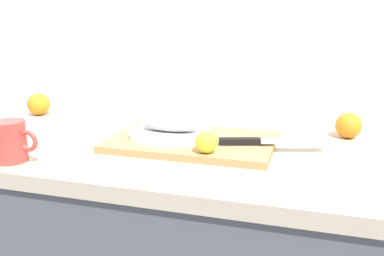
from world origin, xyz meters
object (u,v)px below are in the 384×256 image
at_px(chef_knife, 259,141).
at_px(orange_0, 38,104).
at_px(lemon_0, 206,142).
at_px(fish_fillet, 170,124).
at_px(white_plate, 170,133).
at_px(coffee_mug_0, 11,141).
at_px(cutting_board, 192,142).

height_order(chef_knife, orange_0, orange_0).
relative_size(chef_knife, orange_0, 3.55).
distance_m(lemon_0, orange_0, 0.78).
bearing_deg(fish_fillet, lemon_0, -41.21).
relative_size(white_plate, coffee_mug_0, 1.96).
bearing_deg(cutting_board, lemon_0, -57.91).
xyz_separation_m(coffee_mug_0, orange_0, (-0.25, 0.46, -0.01)).
xyz_separation_m(fish_fillet, lemon_0, (0.14, -0.12, -0.00)).
distance_m(cutting_board, orange_0, 0.68).
distance_m(white_plate, lemon_0, 0.19).
xyz_separation_m(cutting_board, orange_0, (-0.65, 0.20, 0.03)).
distance_m(fish_fillet, coffee_mug_0, 0.42).
bearing_deg(orange_0, fish_fillet, -18.34).
bearing_deg(lemon_0, white_plate, 138.79).
height_order(coffee_mug_0, orange_0, coffee_mug_0).
distance_m(chef_knife, coffee_mug_0, 0.64).
bearing_deg(cutting_board, orange_0, 162.78).
distance_m(chef_knife, lemon_0, 0.16).
relative_size(fish_fillet, chef_knife, 0.62).
relative_size(white_plate, lemon_0, 4.21).
distance_m(coffee_mug_0, orange_0, 0.52).
xyz_separation_m(white_plate, orange_0, (-0.58, 0.19, 0.01)).
bearing_deg(coffee_mug_0, white_plate, 39.41).
bearing_deg(cutting_board, white_plate, 172.75).
bearing_deg(fish_fillet, chef_knife, -3.32).
distance_m(fish_fillet, orange_0, 0.61).
bearing_deg(coffee_mug_0, lemon_0, 17.28).
distance_m(white_plate, coffee_mug_0, 0.42).
bearing_deg(chef_knife, white_plate, 159.88).
bearing_deg(fish_fillet, white_plate, 165.96).
bearing_deg(cutting_board, chef_knife, -1.89).
bearing_deg(white_plate, chef_knife, -3.32).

